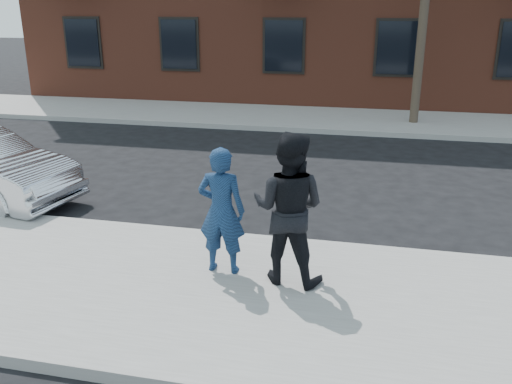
# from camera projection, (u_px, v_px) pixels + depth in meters

# --- Properties ---
(ground) EXTENTS (100.00, 100.00, 0.00)m
(ground) POSITION_uv_depth(u_px,v_px,m) (111.00, 279.00, 7.40)
(ground) COLOR black
(ground) RESTS_ON ground
(near_sidewalk) EXTENTS (50.00, 3.50, 0.15)m
(near_sidewalk) POSITION_uv_depth(u_px,v_px,m) (102.00, 283.00, 7.14)
(near_sidewalk) COLOR gray
(near_sidewalk) RESTS_ON ground
(near_curb) EXTENTS (50.00, 0.10, 0.15)m
(near_curb) POSITION_uv_depth(u_px,v_px,m) (155.00, 231.00, 8.80)
(near_curb) COLOR #999691
(near_curb) RESTS_ON ground
(far_sidewalk) EXTENTS (50.00, 3.50, 0.15)m
(far_sidewalk) POSITION_uv_depth(u_px,v_px,m) (271.00, 117.00, 17.74)
(far_sidewalk) COLOR gray
(far_sidewalk) RESTS_ON ground
(far_curb) EXTENTS (50.00, 0.10, 0.15)m
(far_curb) POSITION_uv_depth(u_px,v_px,m) (259.00, 128.00, 16.08)
(far_curb) COLOR #999691
(far_curb) RESTS_ON ground
(man_hoodie) EXTENTS (0.63, 0.49, 1.72)m
(man_hoodie) POSITION_uv_depth(u_px,v_px,m) (222.00, 211.00, 7.06)
(man_hoodie) COLOR navy
(man_hoodie) RESTS_ON near_sidewalk
(man_peacoat) EXTENTS (1.05, 0.87, 1.97)m
(man_peacoat) POSITION_uv_depth(u_px,v_px,m) (288.00, 209.00, 6.78)
(man_peacoat) COLOR black
(man_peacoat) RESTS_ON near_sidewalk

